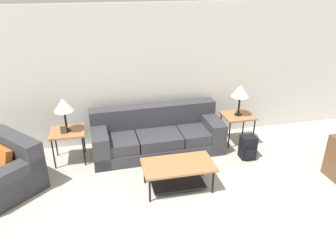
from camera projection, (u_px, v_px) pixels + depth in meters
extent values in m
cube|color=silver|center=(158.00, 75.00, 6.16)|extent=(9.14, 0.06, 2.60)
cube|color=#38383D|center=(158.00, 146.00, 6.11)|extent=(2.40, 0.95, 0.22)
cube|color=#38383D|center=(115.00, 142.00, 5.82)|extent=(0.80, 0.82, 0.20)
cube|color=#38383D|center=(158.00, 137.00, 6.00)|extent=(0.80, 0.82, 0.20)
cube|color=#38383D|center=(199.00, 132.00, 6.18)|extent=(0.80, 0.82, 0.20)
cube|color=#38383D|center=(154.00, 115.00, 6.16)|extent=(2.38, 0.33, 0.40)
cube|color=#38383D|center=(100.00, 145.00, 5.79)|extent=(0.31, 0.89, 0.58)
cube|color=#38383D|center=(211.00, 132.00, 6.27)|extent=(0.31, 0.89, 0.58)
cube|color=#38383D|center=(16.00, 147.00, 5.09)|extent=(0.92, 0.99, 0.40)
cube|color=#38383D|center=(14.00, 184.00, 4.74)|extent=(0.90, 0.84, 0.56)
cube|color=orange|center=(3.00, 159.00, 4.96)|extent=(0.37, 0.38, 0.36)
cube|color=#A87042|center=(178.00, 165.00, 4.96)|extent=(1.09, 0.60, 0.04)
cylinder|color=black|center=(150.00, 190.00, 4.74)|extent=(0.03, 0.03, 0.40)
cylinder|color=black|center=(213.00, 182.00, 4.93)|extent=(0.03, 0.03, 0.40)
cylinder|color=black|center=(145.00, 172.00, 5.16)|extent=(0.03, 0.03, 0.40)
cylinder|color=black|center=(203.00, 165.00, 5.36)|extent=(0.03, 0.03, 0.40)
cube|color=black|center=(178.00, 183.00, 5.10)|extent=(0.82, 0.42, 0.02)
cube|color=#A87042|center=(67.00, 132.00, 5.64)|extent=(0.58, 0.53, 0.03)
cylinder|color=black|center=(54.00, 154.00, 5.51)|extent=(0.03, 0.03, 0.55)
cylinder|color=black|center=(84.00, 151.00, 5.61)|extent=(0.03, 0.03, 0.55)
cylinder|color=black|center=(56.00, 142.00, 5.91)|extent=(0.03, 0.03, 0.55)
cylinder|color=black|center=(84.00, 139.00, 6.01)|extent=(0.03, 0.03, 0.55)
cube|color=#A87042|center=(238.00, 116.00, 6.26)|extent=(0.58, 0.53, 0.03)
cylinder|color=black|center=(229.00, 136.00, 6.14)|extent=(0.03, 0.03, 0.55)
cylinder|color=black|center=(254.00, 133.00, 6.24)|extent=(0.03, 0.03, 0.55)
cylinder|color=black|center=(221.00, 126.00, 6.54)|extent=(0.03, 0.03, 0.55)
cylinder|color=black|center=(244.00, 123.00, 6.64)|extent=(0.03, 0.03, 0.55)
cylinder|color=black|center=(67.00, 131.00, 5.62)|extent=(0.14, 0.14, 0.02)
cylinder|color=black|center=(66.00, 121.00, 5.54)|extent=(0.04, 0.04, 0.36)
cone|color=white|center=(63.00, 105.00, 5.42)|extent=(0.34, 0.34, 0.22)
cylinder|color=black|center=(238.00, 114.00, 6.25)|extent=(0.14, 0.14, 0.02)
cylinder|color=black|center=(239.00, 105.00, 6.17)|extent=(0.04, 0.04, 0.36)
cone|color=white|center=(240.00, 91.00, 6.05)|extent=(0.34, 0.34, 0.22)
cube|color=black|center=(248.00, 147.00, 5.88)|extent=(0.26, 0.22, 0.43)
cube|color=black|center=(250.00, 155.00, 5.80)|extent=(0.20, 0.05, 0.17)
cylinder|color=black|center=(241.00, 143.00, 5.97)|extent=(0.02, 0.02, 0.32)
cylinder|color=black|center=(248.00, 142.00, 6.00)|extent=(0.02, 0.02, 0.32)
cube|color=#4C3828|center=(63.00, 130.00, 5.52)|extent=(0.10, 0.04, 0.13)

